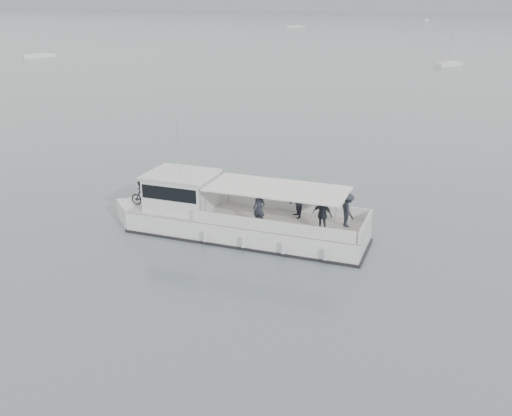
% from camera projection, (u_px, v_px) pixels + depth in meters
% --- Properties ---
extents(ground, '(1400.00, 1400.00, 0.00)m').
position_uv_depth(ground, '(235.00, 215.00, 31.40)').
color(ground, slate).
rests_on(ground, ground).
extents(tour_boat, '(13.59, 3.61, 5.68)m').
position_uv_depth(tour_boat, '(225.00, 216.00, 28.67)').
color(tour_boat, white).
rests_on(tour_boat, ground).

